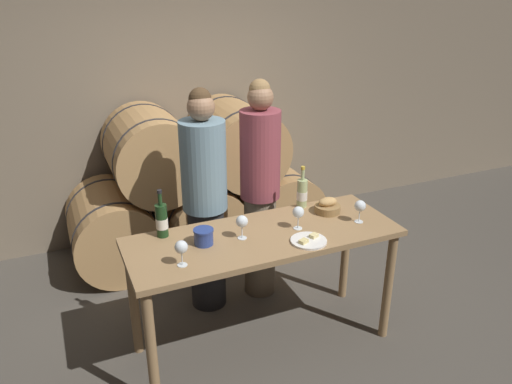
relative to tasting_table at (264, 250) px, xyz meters
name	(u,v)px	position (x,y,z in m)	size (l,w,h in m)	color
ground_plane	(263,342)	(0.00, 0.00, -0.77)	(10.00, 10.00, 0.00)	#4C473F
stone_wall_back	(174,74)	(0.00, 2.09, 0.83)	(10.00, 0.12, 3.20)	#7F705B
barrel_stack	(197,188)	(0.00, 1.52, -0.13)	(2.35, 0.89, 1.42)	tan
tasting_table	(264,250)	(0.00, 0.00, 0.00)	(1.81, 0.67, 0.88)	#99754C
person_left	(205,202)	(-0.20, 0.63, 0.13)	(0.34, 0.34, 1.75)	#232326
person_right	(260,190)	(0.25, 0.63, 0.15)	(0.31, 0.31, 1.78)	#756651
wine_bottle_red	(162,220)	(-0.62, 0.24, 0.23)	(0.08, 0.08, 0.33)	#193819
wine_bottle_white	(302,193)	(0.44, 0.29, 0.23)	(0.08, 0.08, 0.31)	#ADBC7F
blue_crock	(204,236)	(-0.40, 0.03, 0.18)	(0.13, 0.13, 0.10)	navy
bread_basket	(327,207)	(0.56, 0.13, 0.16)	(0.19, 0.19, 0.11)	olive
cheese_plate	(309,241)	(0.22, -0.21, 0.13)	(0.23, 0.23, 0.04)	white
wine_glass_far_left	(181,248)	(-0.60, -0.16, 0.24)	(0.08, 0.08, 0.16)	white
wine_glass_left	(242,222)	(-0.15, 0.01, 0.24)	(0.08, 0.08, 0.16)	white
wine_glass_center	(298,213)	(0.24, -0.02, 0.24)	(0.08, 0.08, 0.16)	white
wine_glass_right	(360,206)	(0.68, -0.09, 0.24)	(0.08, 0.08, 0.16)	white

